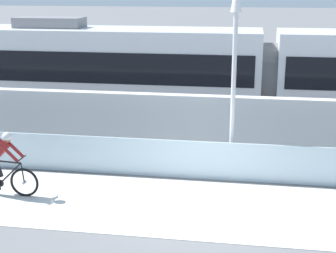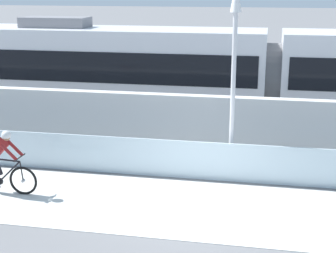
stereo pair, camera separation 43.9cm
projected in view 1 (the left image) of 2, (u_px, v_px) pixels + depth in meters
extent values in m
plane|color=slate|center=(197.00, 208.00, 11.88)|extent=(200.00, 200.00, 0.00)
cube|color=silver|center=(197.00, 208.00, 11.88)|extent=(32.00, 3.20, 0.01)
cube|color=silver|center=(205.00, 160.00, 13.50)|extent=(32.00, 0.05, 1.03)
cube|color=silver|center=(211.00, 127.00, 15.10)|extent=(32.00, 0.36, 1.86)
cube|color=#595654|center=(216.00, 133.00, 17.71)|extent=(32.00, 0.08, 0.01)
cube|color=#595654|center=(218.00, 123.00, 19.08)|extent=(32.00, 0.08, 0.01)
cube|color=silver|center=(105.00, 72.00, 18.50)|extent=(11.00, 2.50, 3.10)
cube|color=black|center=(105.00, 62.00, 18.41)|extent=(10.56, 2.54, 1.04)
cube|color=#4C4C51|center=(107.00, 109.00, 18.87)|extent=(10.78, 2.53, 0.28)
cube|color=slate|center=(50.00, 22.00, 18.34)|extent=(2.40, 1.10, 0.36)
cube|color=#232326|center=(16.00, 110.00, 19.46)|extent=(1.40, 1.88, 0.20)
cylinder|color=black|center=(8.00, 116.00, 18.79)|extent=(0.60, 0.10, 0.60)
cylinder|color=black|center=(24.00, 107.00, 20.16)|extent=(0.60, 0.10, 0.60)
cube|color=#232326|center=(202.00, 118.00, 18.38)|extent=(1.40, 1.88, 0.20)
cylinder|color=black|center=(200.00, 124.00, 17.72)|extent=(0.60, 0.10, 0.60)
cylinder|color=black|center=(204.00, 114.00, 19.08)|extent=(0.60, 0.10, 0.60)
cube|color=#232326|center=(332.00, 123.00, 17.70)|extent=(1.40, 1.88, 0.20)
cylinder|color=black|center=(335.00, 130.00, 17.03)|extent=(0.60, 0.10, 0.60)
cylinder|color=black|center=(329.00, 119.00, 18.40)|extent=(0.60, 0.10, 0.60)
cylinder|color=#59595B|center=(268.00, 77.00, 17.63)|extent=(0.60, 2.30, 2.30)
torus|color=black|center=(24.00, 182.00, 12.43)|extent=(0.72, 0.06, 0.72)
cylinder|color=#99999E|center=(24.00, 182.00, 12.43)|extent=(0.07, 0.10, 0.07)
cylinder|color=black|center=(10.00, 173.00, 12.42)|extent=(0.60, 0.04, 0.58)
cylinder|color=black|center=(6.00, 162.00, 12.35)|extent=(0.76, 0.04, 0.07)
cylinder|color=black|center=(23.00, 173.00, 12.36)|extent=(0.08, 0.03, 0.49)
cylinder|color=black|center=(21.00, 159.00, 12.27)|extent=(0.03, 0.58, 0.03)
cylinder|color=#262628|center=(0.00, 183.00, 12.54)|extent=(0.18, 0.02, 0.18)
sphere|color=#997051|center=(7.00, 138.00, 12.18)|extent=(0.20, 0.20, 0.20)
sphere|color=silver|center=(7.00, 137.00, 12.17)|extent=(0.23, 0.23, 0.23)
cylinder|color=maroon|center=(10.00, 154.00, 12.10)|extent=(0.41, 0.08, 0.41)
cylinder|color=maroon|center=(16.00, 150.00, 12.41)|extent=(0.41, 0.08, 0.41)
cylinder|color=gray|center=(230.00, 173.00, 13.80)|extent=(0.24, 0.24, 0.20)
cylinder|color=silver|center=(233.00, 96.00, 13.23)|extent=(0.12, 0.12, 4.20)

